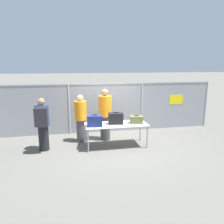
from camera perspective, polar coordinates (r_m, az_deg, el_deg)
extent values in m
plane|color=#605E56|center=(7.56, 0.67, -8.58)|extent=(120.00, 120.00, 0.00)
cylinder|color=#9EA0A5|center=(8.65, -11.15, 0.72)|extent=(0.07, 0.07, 1.98)
cylinder|color=#9EA0A5|center=(9.14, 7.75, 1.46)|extent=(0.07, 0.07, 1.98)
cylinder|color=#9EA0A5|center=(10.48, 23.27, 1.96)|extent=(0.07, 0.07, 1.98)
cube|color=gray|center=(8.78, -1.44, 1.12)|extent=(8.89, 0.01, 1.98)
cube|color=#9EA0A5|center=(8.64, -1.47, 7.37)|extent=(8.89, 0.04, 0.04)
cube|color=yellow|center=(9.69, 16.41, 3.12)|extent=(0.60, 0.01, 0.40)
cube|color=silver|center=(7.22, 1.07, -3.24)|extent=(2.05, 0.83, 0.02)
cylinder|color=#99999E|center=(6.87, -6.27, -7.55)|extent=(0.04, 0.04, 0.75)
cylinder|color=#99999E|center=(7.28, 9.17, -6.48)|extent=(0.04, 0.04, 0.75)
cylinder|color=#99999E|center=(7.54, -6.76, -5.72)|extent=(0.04, 0.04, 0.75)
cylinder|color=#99999E|center=(7.92, 7.38, -4.85)|extent=(0.04, 0.04, 0.75)
cube|color=navy|center=(6.95, -4.51, -2.30)|extent=(0.52, 0.39, 0.35)
cube|color=black|center=(6.90, -4.54, -0.78)|extent=(0.16, 0.05, 0.02)
cube|color=black|center=(7.21, 0.98, -1.66)|extent=(0.53, 0.37, 0.37)
cube|color=black|center=(7.16, 0.99, -0.14)|extent=(0.16, 0.05, 0.02)
cube|color=#566033|center=(7.35, 6.35, -1.96)|extent=(0.47, 0.40, 0.24)
cube|color=black|center=(7.32, 6.37, -0.94)|extent=(0.16, 0.06, 0.02)
cylinder|color=black|center=(7.35, -17.40, -6.50)|extent=(0.32, 0.32, 0.80)
cylinder|color=navy|center=(7.15, -17.78, -0.92)|extent=(0.42, 0.42, 0.67)
sphere|color=#A57A5B|center=(7.06, -18.01, 2.57)|extent=(0.22, 0.22, 0.22)
cube|color=#232328|center=(6.83, -18.08, -1.26)|extent=(0.38, 0.23, 0.56)
cylinder|color=#4C4C51|center=(7.96, -1.79, -4.15)|extent=(0.35, 0.35, 0.88)
cylinder|color=orange|center=(7.77, -1.83, 1.58)|extent=(0.46, 0.46, 0.74)
sphere|color=#A57A5B|center=(7.69, -1.85, 5.15)|extent=(0.24, 0.24, 0.24)
cylinder|color=#4C4C51|center=(7.83, -8.07, -4.87)|extent=(0.32, 0.32, 0.80)
cylinder|color=orange|center=(7.64, -8.24, 0.40)|extent=(0.42, 0.42, 0.67)
sphere|color=beige|center=(7.57, -8.35, 3.68)|extent=(0.22, 0.22, 0.22)
cube|color=white|center=(11.39, 10.17, 0.46)|extent=(3.39, 1.22, 0.47)
sphere|color=black|center=(10.60, 8.46, -1.00)|extent=(0.54, 0.54, 0.54)
sphere|color=black|center=(11.83, 6.31, 0.46)|extent=(0.54, 0.54, 0.54)
cylinder|color=#59595B|center=(10.82, -1.23, -0.99)|extent=(1.19, 0.06, 0.06)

